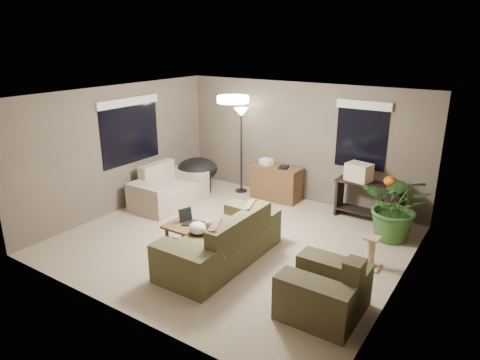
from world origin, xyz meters
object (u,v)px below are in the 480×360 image
Objects in this scene: coffee_table at (194,231)px; loveseat at (168,191)px; desk at (276,183)px; floor_lamp at (241,122)px; houseplant at (397,213)px; papasan_chair at (197,173)px; main_sofa at (223,244)px; armchair at (325,292)px; console_table at (369,198)px; cat_scratching_post at (371,254)px.

loveseat is at bearing 143.59° from coffee_table.
floor_lamp reaches higher than desk.
loveseat is at bearing -167.99° from houseplant.
coffee_table is 1.11× the size of papasan_chair.
floor_lamp is (-0.95, 2.83, 1.24)m from coffee_table.
floor_lamp reaches higher than main_sofa.
main_sofa reaches higher than desk.
desk is (-2.49, 3.20, 0.08)m from armchair.
loveseat reaches higher than desk.
houseplant is at bearing 48.22° from main_sofa.
desk is 0.85× the size of console_table.
loveseat is 1.60× the size of armchair.
armchair is 4.85m from floor_lamp.
coffee_table is at bearing -71.44° from floor_lamp.
papasan_chair is 4.47m from cat_scratching_post.
desk and console_table have the same top height.
loveseat is at bearing 158.21° from armchair.
cat_scratching_post is (2.58, 1.09, -0.14)m from coffee_table.
coffee_table is 3.48m from console_table.
console_table is at bearing 137.88° from houseplant.
loveseat is at bearing 177.03° from cat_scratching_post.
coffee_table is at bearing 171.31° from armchair.
cat_scratching_post is at bearing -92.75° from houseplant.
console_table is (-0.47, 3.23, 0.14)m from armchair.
armchair is (1.85, -0.36, 0.00)m from main_sofa.
armchair is at bearing -95.19° from cat_scratching_post.
coffee_table is at bearing -36.41° from loveseat.
houseplant is (3.59, -0.57, -1.11)m from floor_lamp.
loveseat is 3.20× the size of cat_scratching_post.
armchair reaches higher than desk.
desk is 0.58× the size of floor_lamp.
armchair is (4.24, -1.69, 0.00)m from loveseat.
console_table is 1.44× the size of papasan_chair.
armchair is 2.65m from houseplant.
main_sofa is at bearing -61.43° from floor_lamp.
armchair is 0.91× the size of desk.
cat_scratching_post is (0.13, 1.47, -0.08)m from armchair.
main_sofa is 2.20× the size of armchair.
papasan_chair is 0.72× the size of houseplant.
cat_scratching_post is at bearing 29.29° from main_sofa.
coffee_table is 0.80× the size of houseplant.
main_sofa is 2.74m from loveseat.
main_sofa is 2.20× the size of coffee_table.
armchair reaches higher than console_table.
houseplant reaches higher than console_table.
floor_lamp reaches higher than console_table.
papasan_chair is 0.47× the size of floor_lamp.
floor_lamp is at bearing 171.00° from houseplant.
console_table is 1.04× the size of houseplant.
loveseat is 4.38m from cat_scratching_post.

